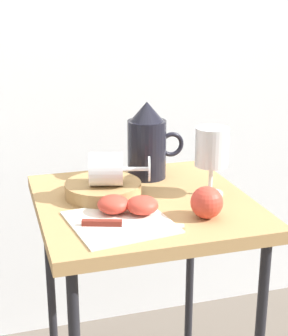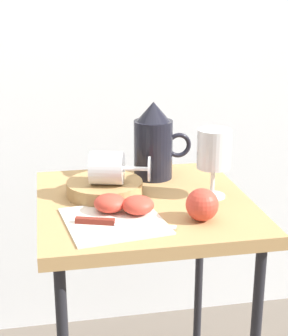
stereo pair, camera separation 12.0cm
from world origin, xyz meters
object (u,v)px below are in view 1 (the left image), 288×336
at_px(basket_tray, 103,189).
at_px(table, 144,229).
at_px(wine_glass_upright, 212,150).
at_px(apple_half_left, 113,204).
at_px(pitcher, 147,147).
at_px(apple_whole, 207,202).
at_px(wine_glass_tipped_near, 108,169).
at_px(apple_half_right, 142,205).
at_px(knife, 118,224).

bearing_deg(basket_tray, table, -30.34).
xyz_separation_m(wine_glass_upright, apple_half_left, (-0.26, -0.05, -0.09)).
bearing_deg(pitcher, apple_whole, -81.66).
bearing_deg(wine_glass_tipped_near, apple_whole, -43.65).
relative_size(wine_glass_upright, wine_glass_tipped_near, 1.08).
bearing_deg(apple_half_left, wine_glass_upright, 11.85).
distance_m(basket_tray, apple_whole, 0.27).
relative_size(pitcher, apple_half_right, 2.85).
relative_size(wine_glass_tipped_near, apple_whole, 2.18).
relative_size(pitcher, apple_half_left, 2.85).
bearing_deg(apple_half_left, knife, -96.94).
relative_size(basket_tray, apple_half_left, 2.59).
xyz_separation_m(table, pitcher, (0.06, 0.16, 0.16)).
height_order(wine_glass_upright, knife, wine_glass_upright).
xyz_separation_m(table, apple_half_right, (-0.03, -0.09, 0.10)).
bearing_deg(table, wine_glass_upright, -3.88).
bearing_deg(pitcher, apple_half_right, -109.30).
height_order(wine_glass_tipped_near, knife, wine_glass_tipped_near).
height_order(pitcher, wine_glass_tipped_near, pitcher).
bearing_deg(basket_tray, apple_half_right, -67.50).
distance_m(table, wine_glass_upright, 0.25).
xyz_separation_m(wine_glass_tipped_near, apple_half_left, (-0.01, -0.10, -0.05)).
height_order(pitcher, knife, pitcher).
bearing_deg(apple_half_left, apple_half_right, -21.14).
bearing_deg(apple_whole, basket_tray, 134.31).
bearing_deg(table, basket_tray, 149.66).
xyz_separation_m(table, basket_tray, (-0.09, 0.05, 0.09)).
relative_size(table, apple_half_left, 10.06).
bearing_deg(wine_glass_upright, table, 176.12).
relative_size(pitcher, wine_glass_tipped_near, 1.31).
bearing_deg(basket_tray, apple_whole, -45.69).
bearing_deg(wine_glass_tipped_near, apple_half_left, -96.25).
distance_m(basket_tray, pitcher, 0.19).
height_order(pitcher, apple_half_right, pitcher).
distance_m(wine_glass_upright, wine_glass_tipped_near, 0.25).
bearing_deg(knife, wine_glass_upright, 25.42).
relative_size(basket_tray, apple_whole, 2.59).
relative_size(wine_glass_tipped_near, apple_half_right, 2.18).
bearing_deg(basket_tray, wine_glass_tipped_near, -68.46).
height_order(apple_half_right, knife, apple_half_right).
distance_m(pitcher, apple_half_left, 0.28).
relative_size(table, wine_glass_tipped_near, 4.62).
height_order(wine_glass_tipped_near, apple_half_left, wine_glass_tipped_near).
height_order(pitcher, apple_whole, pitcher).
distance_m(wine_glass_tipped_near, knife, 0.18).
distance_m(wine_glass_upright, apple_half_right, 0.23).
xyz_separation_m(basket_tray, wine_glass_upright, (0.25, -0.06, 0.09)).
bearing_deg(wine_glass_tipped_near, knife, -96.54).
bearing_deg(apple_whole, knife, 178.63).
xyz_separation_m(apple_half_right, knife, (-0.07, -0.05, -0.02)).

